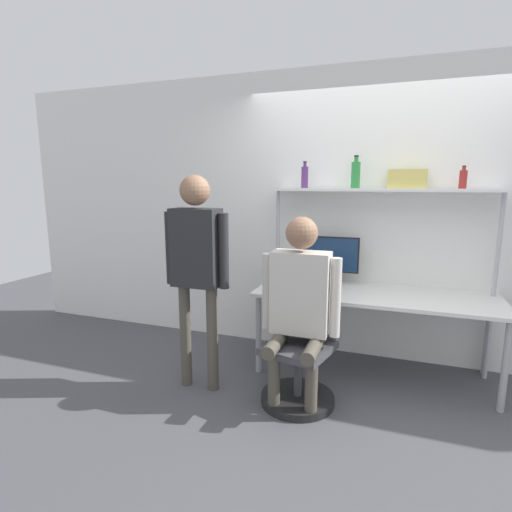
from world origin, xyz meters
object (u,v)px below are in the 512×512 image
at_px(person_standing, 197,255).
at_px(bottle_purple, 305,177).
at_px(laptop, 308,283).
at_px(person_seated, 299,297).
at_px(monitor, 330,258).
at_px(office_chair, 300,366).
at_px(bottle_green, 356,174).
at_px(bottle_red, 463,179).
at_px(cell_phone, 336,294).
at_px(storage_box, 407,179).

xyz_separation_m(person_standing, bottle_purple, (0.63, 0.95, 0.61)).
bearing_deg(laptop, person_seated, -83.46).
bearing_deg(laptop, person_standing, -141.05).
bearing_deg(person_standing, monitor, 46.39).
xyz_separation_m(office_chair, bottle_green, (0.26, 0.88, 1.45)).
xyz_separation_m(bottle_purple, bottle_red, (1.31, 0.00, -0.02)).
bearing_deg(bottle_purple, office_chair, -77.22).
xyz_separation_m(cell_phone, bottle_purple, (-0.37, 0.38, 0.98)).
bearing_deg(person_standing, person_seated, 2.02).
bearing_deg(person_seated, bottle_green, 73.87).
bearing_deg(bottle_red, bottle_green, 180.00).
bearing_deg(monitor, laptop, -112.94).
bearing_deg(storage_box, bottle_red, 0.00).
bearing_deg(bottle_purple, bottle_red, 0.00).
bearing_deg(laptop, bottle_red, 16.17).
height_order(person_seated, storage_box, storage_box).
distance_m(person_standing, storage_box, 1.88).
bearing_deg(person_seated, cell_phone, 71.47).
bearing_deg(bottle_red, storage_box, 180.00).
bearing_deg(bottle_green, cell_phone, -102.54).
bearing_deg(cell_phone, person_seated, -108.53).
height_order(office_chair, storage_box, storage_box).
height_order(laptop, person_seated, person_seated).
bearing_deg(monitor, storage_box, 1.60).
xyz_separation_m(laptop, bottle_red, (1.19, 0.34, 0.89)).
distance_m(laptop, office_chair, 0.75).
distance_m(office_chair, bottle_red, 1.99).
height_order(monitor, person_seated, person_seated).
xyz_separation_m(office_chair, bottle_red, (1.11, 0.88, 1.41)).
bearing_deg(storage_box, bottle_purple, 180.00).
relative_size(laptop, office_chair, 0.34).
relative_size(laptop, person_standing, 0.18).
bearing_deg(cell_phone, person_standing, -150.13).
bearing_deg(bottle_purple, storage_box, 0.00).
bearing_deg(bottle_purple, cell_phone, -45.27).
height_order(person_standing, bottle_green, bottle_green).
bearing_deg(storage_box, bottle_green, 180.00).
relative_size(bottle_red, bottle_green, 0.65).
bearing_deg(person_seated, storage_box, 53.09).
bearing_deg(bottle_purple, person_standing, -123.40).
relative_size(office_chair, bottle_green, 3.23).
height_order(laptop, person_standing, person_standing).
xyz_separation_m(person_seated, storage_box, (0.69, 0.92, 0.85)).
distance_m(bottle_purple, bottle_green, 0.46).
distance_m(cell_phone, office_chair, 0.70).
xyz_separation_m(bottle_purple, storage_box, (0.88, 0.00, -0.02)).
distance_m(bottle_green, storage_box, 0.43).
distance_m(laptop, bottle_red, 1.52).
bearing_deg(cell_phone, storage_box, 36.45).
height_order(bottle_red, storage_box, bottle_red).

